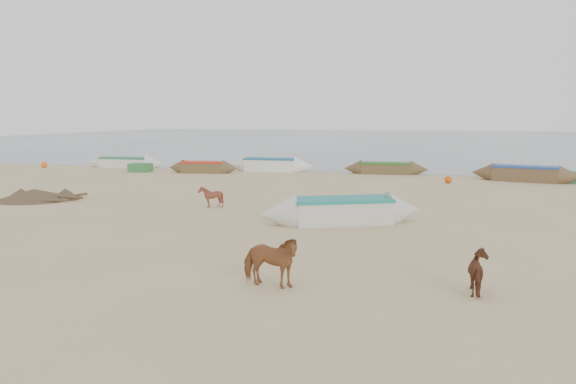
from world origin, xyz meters
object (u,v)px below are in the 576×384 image
(cow_adult, at_px, (270,261))
(near_canoe, at_px, (342,211))
(calf_right, at_px, (482,273))
(calf_front, at_px, (211,197))

(cow_adult, relative_size, near_canoe, 0.24)
(near_canoe, bearing_deg, calf_right, -84.02)
(cow_adult, height_order, near_canoe, cow_adult)
(calf_front, height_order, calf_right, calf_right)
(cow_adult, distance_m, calf_front, 11.91)
(near_canoe, bearing_deg, cow_adult, -116.79)
(cow_adult, xyz_separation_m, calf_front, (-5.88, 10.36, -0.15))
(cow_adult, height_order, calf_right, cow_adult)
(calf_front, distance_m, near_canoe, 6.49)
(cow_adult, xyz_separation_m, near_canoe, (0.27, 8.28, -0.15))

